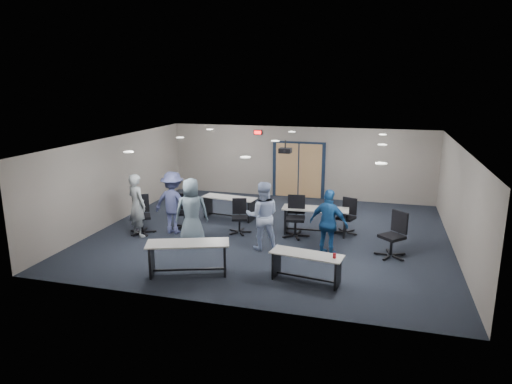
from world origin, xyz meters
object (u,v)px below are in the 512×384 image
(person_lightblue, at_px, (263,216))
(person_back, at_px, (173,203))
(table_back_left, at_px, (229,204))
(chair_back_a, at_px, (184,211))
(table_front_left, at_px, (188,253))
(person_navy, at_px, (329,223))
(person_plaid, at_px, (192,211))
(table_back_right, at_px, (315,216))
(table_front_right, at_px, (307,262))
(chair_back_d, at_px, (346,217))
(chair_loose_right, at_px, (392,235))
(chair_back_c, at_px, (296,217))
(person_gray, at_px, (137,205))
(chair_back_b, at_px, (239,217))
(chair_loose_left, at_px, (142,215))

(person_lightblue, bearing_deg, person_back, -26.69)
(table_back_left, bearing_deg, chair_back_a, -121.09)
(table_front_left, height_order, person_navy, person_navy)
(person_back, bearing_deg, person_navy, 175.00)
(table_front_left, xyz_separation_m, person_plaid, (-0.73, 1.93, 0.39))
(table_back_right, relative_size, person_back, 1.06)
(person_lightblue, bearing_deg, table_front_right, 115.22)
(table_front_right, xyz_separation_m, person_lightblue, (-1.46, 1.71, 0.47))
(table_front_left, relative_size, chair_back_d, 1.90)
(table_back_right, xyz_separation_m, chair_loose_right, (2.14, -1.29, 0.05))
(chair_back_c, bearing_deg, person_gray, -171.43)
(table_back_right, relative_size, person_navy, 1.11)
(table_front_left, xyz_separation_m, person_back, (-1.61, 2.62, 0.39))
(chair_back_c, bearing_deg, table_back_right, 33.93)
(chair_back_b, distance_m, chair_back_d, 3.11)
(person_plaid, bearing_deg, person_gray, -27.78)
(chair_back_b, distance_m, chair_loose_right, 4.34)
(table_front_left, height_order, person_gray, person_gray)
(table_front_left, relative_size, table_back_right, 1.02)
(table_back_right, bearing_deg, chair_loose_left, -167.68)
(chair_back_d, bearing_deg, person_lightblue, -117.65)
(chair_back_a, distance_m, person_lightblue, 2.98)
(table_front_left, distance_m, person_gray, 3.25)
(table_front_right, bearing_deg, person_lightblue, 138.87)
(chair_back_a, bearing_deg, chair_back_b, -21.80)
(person_gray, bearing_deg, table_front_left, 167.93)
(person_back, bearing_deg, person_lightblue, 171.64)
(chair_back_d, height_order, person_back, person_back)
(table_front_right, height_order, chair_loose_right, chair_loose_right)
(person_gray, relative_size, person_back, 1.00)
(chair_back_a, bearing_deg, person_plaid, -77.84)
(table_front_left, bearing_deg, person_lightblue, 38.96)
(chair_back_c, height_order, person_gray, person_gray)
(chair_loose_right, bearing_deg, person_plaid, -132.67)
(table_front_right, relative_size, table_back_right, 0.86)
(chair_back_a, height_order, chair_back_d, chair_back_d)
(table_back_left, xyz_separation_m, chair_loose_right, (5.03, -2.07, 0.10))
(person_navy, bearing_deg, table_front_left, 51.17)
(table_front_right, xyz_separation_m, person_gray, (-5.18, 1.75, 0.47))
(chair_back_d, relative_size, person_navy, 0.60)
(person_gray, xyz_separation_m, person_plaid, (1.74, -0.15, 0.00))
(chair_back_b, distance_m, chair_loose_left, 2.85)
(chair_loose_right, xyz_separation_m, person_navy, (-1.55, -0.38, 0.29))
(person_navy, bearing_deg, table_back_left, -17.35)
(table_front_left, relative_size, chair_back_c, 1.68)
(chair_loose_left, height_order, person_lightblue, person_lightblue)
(person_lightblue, bearing_deg, chair_loose_right, 170.01)
(table_front_left, bearing_deg, chair_loose_left, 117.48)
(chair_back_d, distance_m, chair_loose_right, 1.99)
(person_back, bearing_deg, chair_back_c, -167.23)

